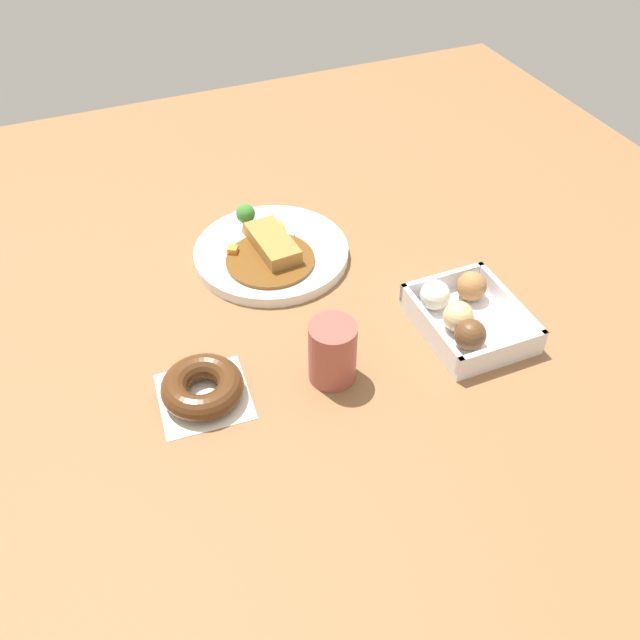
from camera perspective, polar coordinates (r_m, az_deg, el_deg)
The scene contains 5 objects.
ground_plane at distance 1.04m, azimuth -0.12°, elevation 1.03°, with size 1.60×1.60×0.00m, color brown.
curry_plate at distance 1.13m, azimuth -4.14°, elevation 5.78°, with size 0.25×0.25×0.06m.
donut_box at distance 1.02m, azimuth 11.99°, elevation 0.37°, with size 0.17×0.14×0.06m.
chocolate_ring_donut at distance 0.92m, azimuth -9.80°, elevation -5.58°, with size 0.13×0.13×0.04m.
coffee_mug at distance 0.91m, azimuth 1.05°, elevation -2.71°, with size 0.07×0.07×0.09m, color #9E4C42.
Camera 1 is at (0.71, -0.29, 0.70)m, focal length 38.24 mm.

